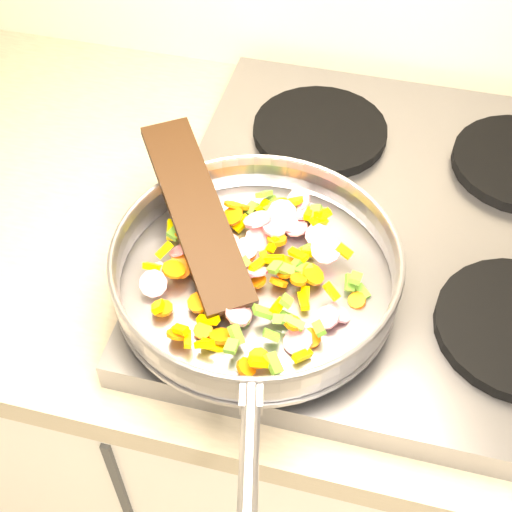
# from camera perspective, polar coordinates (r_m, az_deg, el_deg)

# --- Properties ---
(cooktop) EXTENTS (0.60, 0.60, 0.04)m
(cooktop) POSITION_cam_1_polar(r_m,az_deg,el_deg) (0.94, 11.79, 1.89)
(cooktop) COLOR #939399
(cooktop) RESTS_ON counter_top
(grate_fl) EXTENTS (0.19, 0.19, 0.02)m
(grate_fl) POSITION_cam_1_polar(r_m,az_deg,el_deg) (0.83, 1.51, -1.88)
(grate_fl) COLOR black
(grate_fl) RESTS_ON cooktop
(grate_bl) EXTENTS (0.19, 0.19, 0.02)m
(grate_bl) POSITION_cam_1_polar(r_m,az_deg,el_deg) (1.03, 5.13, 9.96)
(grate_bl) COLOR black
(grate_bl) RESTS_ON cooktop
(saute_pan) EXTENTS (0.36, 0.53, 0.06)m
(saute_pan) POSITION_cam_1_polar(r_m,az_deg,el_deg) (0.79, -0.00, -0.98)
(saute_pan) COLOR #9E9EA5
(saute_pan) RESTS_ON grate_fl
(vegetable_heap) EXTENTS (0.26, 0.27, 0.04)m
(vegetable_heap) POSITION_cam_1_polar(r_m,az_deg,el_deg) (0.81, 0.04, -0.47)
(vegetable_heap) COLOR #C2123B
(vegetable_heap) RESTS_ON saute_pan
(wooden_spatula) EXTENTS (0.19, 0.24, 0.07)m
(wooden_spatula) POSITION_cam_1_polar(r_m,az_deg,el_deg) (0.82, -4.80, 3.55)
(wooden_spatula) COLOR black
(wooden_spatula) RESTS_ON saute_pan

